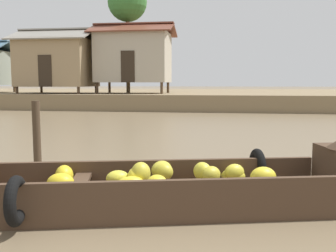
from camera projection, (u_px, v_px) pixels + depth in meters
ground_plane at (229, 140)px, 10.30m from camera, size 300.00×300.00×0.00m
riverbank_strip at (227, 97)px, 29.33m from camera, size 160.00×20.00×0.89m
banana_boat at (157, 184)px, 4.67m from camera, size 5.47×2.52×0.90m
stilt_house_mid_left at (58, 62)px, 23.45m from camera, size 4.88×3.94×3.92m
stilt_house_mid_right at (134, 57)px, 23.27m from camera, size 4.97×3.36×4.23m
palm_tree_far at (127, 3)px, 23.84m from camera, size 2.44×2.44×6.88m
mooring_post at (37, 134)px, 6.94m from camera, size 0.14×0.14×1.21m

